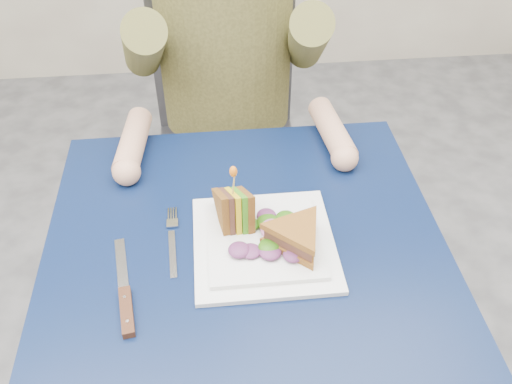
{
  "coord_description": "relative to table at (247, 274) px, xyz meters",
  "views": [
    {
      "loc": [
        -0.05,
        -0.68,
        1.48
      ],
      "look_at": [
        0.02,
        0.05,
        0.82
      ],
      "focal_mm": 38.0,
      "sensor_mm": 36.0,
      "label": 1
    }
  ],
  "objects": [
    {
      "name": "onion_ring",
      "position": [
        0.05,
        0.01,
        0.11
      ],
      "size": [
        0.04,
        0.04,
        0.02
      ],
      "primitive_type": "torus",
      "rotation": [
        0.44,
        0.0,
        0.0
      ],
      "color": "#9E4C7A",
      "rests_on": "plate"
    },
    {
      "name": "lettuce_spill",
      "position": [
        0.04,
        0.01,
        0.11
      ],
      "size": [
        0.15,
        0.13,
        0.02
      ],
      "primitive_type": null,
      "color": "#337A14",
      "rests_on": "plate"
    },
    {
      "name": "sandwich_flat",
      "position": [
        0.09,
        -0.02,
        0.12
      ],
      "size": [
        0.19,
        0.19,
        0.05
      ],
      "color": "brown",
      "rests_on": "plate"
    },
    {
      "name": "table",
      "position": [
        0.0,
        0.0,
        0.0
      ],
      "size": [
        0.75,
        0.75,
        0.73
      ],
      "color": "black",
      "rests_on": "ground"
    },
    {
      "name": "toothpick",
      "position": [
        -0.02,
        0.05,
        0.2
      ],
      "size": [
        0.01,
        0.01,
        0.06
      ],
      "primitive_type": "cylinder",
      "rotation": [
        0.14,
        0.07,
        0.0
      ],
      "color": "tan",
      "rests_on": "sandwich_upright"
    },
    {
      "name": "sandwich_upright",
      "position": [
        -0.02,
        0.05,
        0.13
      ],
      "size": [
        0.08,
        0.13,
        0.13
      ],
      "color": "brown",
      "rests_on": "plate"
    },
    {
      "name": "diner",
      "position": [
        -0.0,
        0.59,
        0.26
      ],
      "size": [
        0.54,
        0.59,
        0.74
      ],
      "color": "#4D4923",
      "rests_on": "chair"
    },
    {
      "name": "knife",
      "position": [
        -0.21,
        -0.11,
        0.09
      ],
      "size": [
        0.05,
        0.22,
        0.02
      ],
      "color": "silver",
      "rests_on": "table"
    },
    {
      "name": "plate",
      "position": [
        0.03,
        0.0,
        0.09
      ],
      "size": [
        0.26,
        0.26,
        0.02
      ],
      "color": "white",
      "rests_on": "table"
    },
    {
      "name": "chair",
      "position": [
        0.0,
        0.7,
        -0.11
      ],
      "size": [
        0.42,
        0.4,
        0.93
      ],
      "color": "#47474C",
      "rests_on": "ground"
    },
    {
      "name": "toothpick_frill",
      "position": [
        -0.02,
        0.05,
        0.23
      ],
      "size": [
        0.01,
        0.01,
        0.02
      ],
      "primitive_type": "ellipsoid",
      "color": "orange",
      "rests_on": "sandwich_upright"
    },
    {
      "name": "fork",
      "position": [
        -0.14,
        0.02,
        0.08
      ],
      "size": [
        0.02,
        0.18,
        0.01
      ],
      "color": "silver",
      "rests_on": "table"
    }
  ]
}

